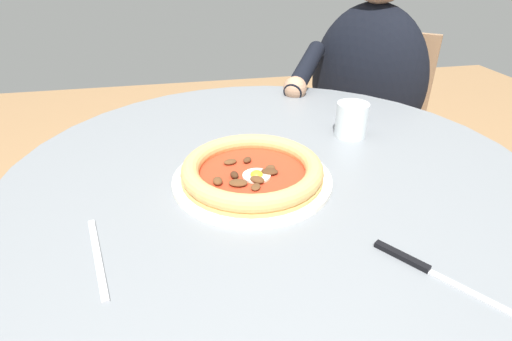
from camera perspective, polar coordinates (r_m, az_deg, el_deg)
The scene contains 8 objects.
dining_table at distance 0.87m, azimuth 2.16°, elevation -5.74°, with size 1.06×1.06×0.73m.
pizza_on_plate at distance 0.75m, azimuth -0.55°, elevation -0.24°, with size 0.30×0.30×0.04m.
water_glass at distance 0.96m, azimuth 13.43°, elevation 6.73°, with size 0.07×0.07×0.08m.
steak_knife at distance 0.62m, azimuth 22.29°, elevation -12.42°, with size 0.16×0.12×0.01m.
ramekin_capers at distance 1.06m, azimuth 13.75°, elevation 7.76°, with size 0.06×0.06×0.03m.
fork_utensil at distance 0.63m, azimuth -21.66°, elevation -11.30°, with size 0.18×0.05×0.00m.
diner_person at distance 1.54m, azimuth 14.51°, elevation 5.19°, with size 0.43×0.57×1.14m.
cafe_chair_diner at distance 1.66m, azimuth 15.91°, elevation 6.95°, with size 0.59×0.59×0.84m.
Camera 1 is at (-0.69, 0.17, 1.13)m, focal length 28.05 mm.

